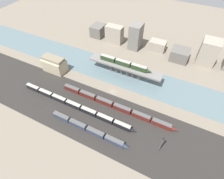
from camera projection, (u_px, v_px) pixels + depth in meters
ground_plane at (113, 92)px, 129.39m from camera, size 400.00×400.00×0.00m
railbed_yard at (97, 116)px, 114.71m from camera, size 280.00×42.00×0.01m
river_water at (124, 75)px, 142.27m from camera, size 320.00×29.16×0.01m
bridge at (125, 68)px, 136.99m from camera, size 59.29×8.89×9.26m
train_on_bridge at (125, 63)px, 134.15m from camera, size 42.73×3.01×4.18m
train_yard_near at (89, 129)px, 105.88m from camera, size 53.68×2.88×3.60m
train_yard_mid at (75, 106)px, 117.98m from camera, size 87.56×2.66×4.02m
train_yard_far at (115, 106)px, 117.84m from camera, size 83.92×2.89×4.05m
warehouse_building at (54, 64)px, 141.64m from camera, size 18.41×10.57×12.87m
signal_tower at (161, 145)px, 92.81m from camera, size 1.00×0.77×15.10m
city_block_far_left at (98, 31)px, 180.17m from camera, size 12.11×14.44×11.31m
city_block_left at (114, 34)px, 169.73m from camera, size 16.52×8.57×16.80m
city_block_center at (136, 37)px, 160.61m from camera, size 10.05×13.37×23.39m
city_block_right at (157, 46)px, 163.12m from camera, size 14.82×9.65×9.12m
city_block_far_right at (180, 55)px, 152.53m from camera, size 15.03×14.25×10.13m
city_block_tall at (208, 52)px, 145.33m from camera, size 14.29×14.34×21.53m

